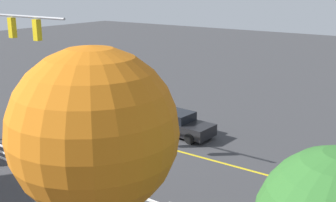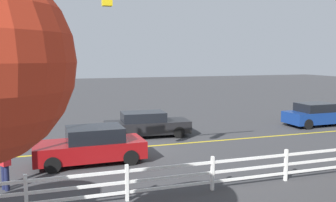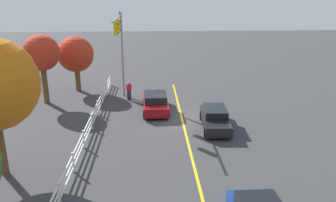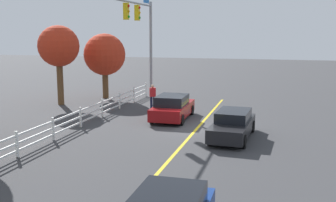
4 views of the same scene
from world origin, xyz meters
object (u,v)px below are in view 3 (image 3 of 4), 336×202
car_2 (155,103)px  pedestrian (129,90)px  tree_2 (41,54)px  tree_3 (76,55)px  car_0 (215,118)px

car_2 → pedestrian: size_ratio=2.69×
car_2 → tree_2: size_ratio=0.78×
tree_2 → tree_3: 4.18m
car_2 → pedestrian: pedestrian is taller
car_2 → tree_3: tree_3 is taller
pedestrian → tree_2: tree_2 is taller
car_0 → tree_3: 15.36m
pedestrian → tree_2: bearing=-118.7°
tree_3 → car_0: bearing=-130.6°
car_0 → tree_2: tree_2 is taller
car_0 → tree_2: bearing=-111.6°
car_2 → pedestrian: bearing=35.2°
car_0 → tree_2: 15.24m
tree_2 → car_2: bearing=-106.2°
tree_2 → car_0: bearing=-114.8°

